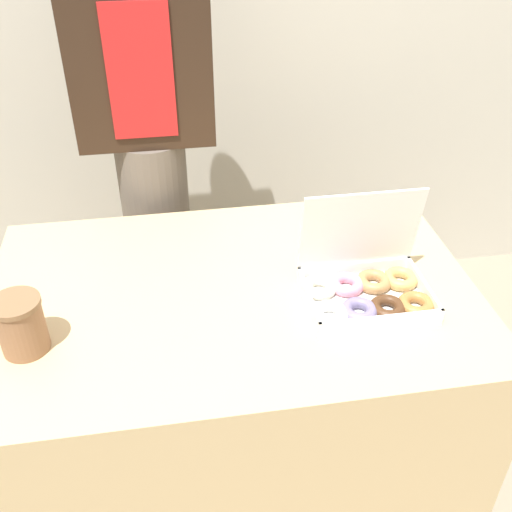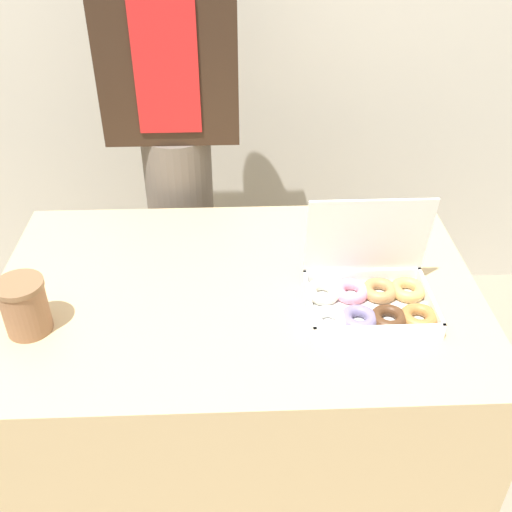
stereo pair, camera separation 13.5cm
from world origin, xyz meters
name	(u,v)px [view 2 (the right image)]	position (x,y,z in m)	size (l,w,h in m)	color
ground_plane	(240,474)	(0.00, 0.00, 0.00)	(14.00, 14.00, 0.00)	gray
table	(238,392)	(0.00, 0.00, 0.37)	(1.19, 0.79, 0.75)	tan
donut_box	(367,295)	(0.31, -0.09, 0.79)	(0.32, 0.22, 0.26)	white
coffee_cup	(23,306)	(-0.47, -0.13, 0.81)	(0.11, 0.11, 0.13)	#8C6042
person_customer	(173,132)	(-0.18, 0.56, 0.92)	(0.39, 0.22, 1.69)	#665B51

